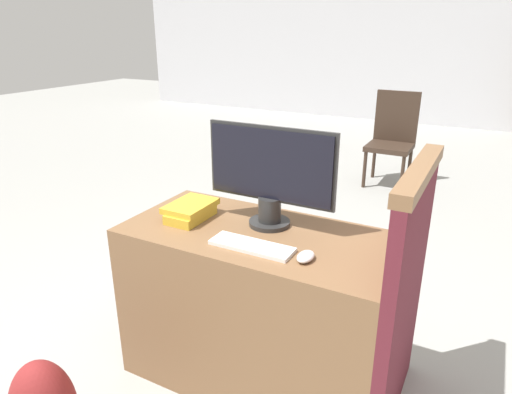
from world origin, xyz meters
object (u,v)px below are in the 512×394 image
at_px(monitor, 270,175).
at_px(far_chair, 392,135).
at_px(keyboard, 252,246).
at_px(mouse, 306,257).
at_px(book_stack, 191,211).

height_order(monitor, far_chair, monitor).
xyz_separation_m(keyboard, far_chair, (-0.16, 3.35, -0.25)).
distance_m(monitor, far_chair, 3.16).
xyz_separation_m(monitor, keyboard, (0.04, -0.24, -0.22)).
relative_size(keyboard, mouse, 3.48).
bearing_deg(monitor, far_chair, 92.17).
height_order(monitor, mouse, monitor).
bearing_deg(keyboard, far_chair, 92.66).
bearing_deg(mouse, monitor, 139.08).
relative_size(mouse, book_stack, 0.40).
bearing_deg(keyboard, monitor, 99.14).
bearing_deg(far_chair, monitor, -77.96).
xyz_separation_m(mouse, book_stack, (-0.62, 0.13, 0.02)).
distance_m(keyboard, mouse, 0.23).
height_order(keyboard, far_chair, far_chair).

